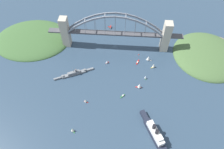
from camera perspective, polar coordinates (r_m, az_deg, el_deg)
ground_plane at (r=418.96m, az=0.79°, el=7.69°), size 1400.00×1400.00×0.00m
harbor_arch_bridge at (r=397.01m, az=0.85°, el=11.20°), size 252.07×17.18×75.43m
headland_west_shore at (r=442.08m, az=24.73°, el=4.88°), size 129.35×134.25×28.20m
headland_east_shore at (r=464.81m, az=-20.58°, el=9.14°), size 154.44×127.79×22.74m
ocean_liner at (r=310.33m, az=11.66°, el=-15.64°), size 40.80×76.54×21.52m
naval_cruiser at (r=373.65m, az=-10.33°, el=0.33°), size 66.64×33.47×16.74m
seaplane_taxiing_near_bridge at (r=462.23m, az=-0.54°, el=12.88°), size 8.52×10.30×5.05m
small_boat_0 at (r=394.43m, az=9.94°, el=4.47°), size 10.49×7.06×11.82m
small_boat_1 at (r=390.96m, az=7.02°, el=3.39°), size 6.22×12.66×1.91m
small_boat_2 at (r=336.10m, az=-7.28°, el=-7.17°), size 7.01×4.96×7.22m
small_boat_3 at (r=384.56m, az=-1.42°, el=3.50°), size 6.37×6.54×8.03m
small_boat_4 at (r=314.90m, az=-10.79°, el=-14.66°), size 7.21×7.02×8.47m
small_boat_5 at (r=365.72m, az=9.17°, el=-0.74°), size 4.16×6.38×7.44m
small_boat_6 at (r=342.07m, az=2.95°, el=-5.86°), size 8.05×8.57×2.32m
small_boat_7 at (r=384.37m, az=11.33°, el=2.43°), size 8.02×6.78×10.16m
small_boat_8 at (r=351.04m, az=7.52°, el=-3.06°), size 10.65×6.18×10.99m
channel_marker_buoy at (r=404.67m, az=7.35°, el=5.49°), size 2.20×2.20×2.75m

